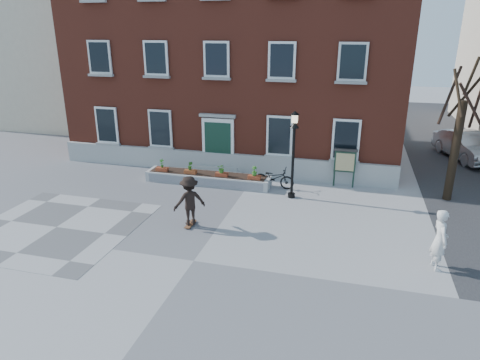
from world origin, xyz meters
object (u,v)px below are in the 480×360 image
(skateboarder, at_px, (189,201))
(bicycle, at_px, (274,178))
(notice_board, at_px, (345,162))
(lamp_post, at_px, (294,143))
(parked_car, at_px, (466,146))
(bystander, at_px, (440,240))

(skateboarder, bearing_deg, bicycle, 64.74)
(bicycle, height_order, notice_board, notice_board)
(lamp_post, xyz_separation_m, notice_board, (2.20, 2.04, -1.28))
(parked_car, relative_size, lamp_post, 1.24)
(skateboarder, bearing_deg, notice_board, 47.22)
(bicycle, xyz_separation_m, lamp_post, (1.01, -1.00, 2.03))
(parked_car, distance_m, notice_board, 9.34)
(notice_board, bearing_deg, lamp_post, -137.09)
(notice_board, bearing_deg, skateboarder, -132.78)
(bystander, relative_size, lamp_post, 0.51)
(bystander, distance_m, lamp_post, 7.36)
(notice_board, relative_size, skateboarder, 0.93)
(skateboarder, bearing_deg, lamp_post, 49.73)
(parked_car, xyz_separation_m, bystander, (-3.50, -13.42, 0.20))
(parked_car, height_order, skateboarder, skateboarder)
(bicycle, relative_size, parked_car, 0.40)
(skateboarder, bearing_deg, parked_car, 45.84)
(parked_car, xyz_separation_m, lamp_post, (-8.84, -8.60, 1.74))
(bystander, bearing_deg, skateboarder, 71.42)
(bystander, bearing_deg, notice_board, 11.82)
(notice_board, distance_m, skateboarder, 8.15)
(lamp_post, relative_size, skateboarder, 1.96)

